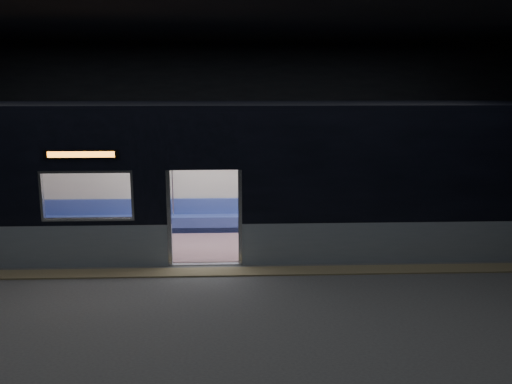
{
  "coord_description": "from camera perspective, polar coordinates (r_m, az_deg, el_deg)",
  "views": [
    {
      "loc": [
        0.62,
        -9.97,
        3.81
      ],
      "look_at": [
        1.12,
        2.3,
        1.32
      ],
      "focal_mm": 38.0,
      "sensor_mm": 36.0,
      "label": 1
    }
  ],
  "objects": [
    {
      "name": "station_envelope",
      "position": [
        9.99,
        -6.02,
        10.57
      ],
      "size": [
        24.0,
        14.0,
        5.0
      ],
      "color": "black",
      "rests_on": "station_floor"
    },
    {
      "name": "metro_car",
      "position": [
        12.68,
        -5.14,
        2.51
      ],
      "size": [
        18.0,
        3.04,
        3.35
      ],
      "color": "#8D99A9",
      "rests_on": "station_floor"
    },
    {
      "name": "tactile_strip",
      "position": [
        11.2,
        -5.45,
        -8.39
      ],
      "size": [
        22.8,
        0.5,
        0.03
      ],
      "primitive_type": "cube",
      "color": "#8C7F59",
      "rests_on": "station_floor"
    },
    {
      "name": "station_floor",
      "position": [
        10.69,
        -5.6,
        -9.49
      ],
      "size": [
        24.0,
        14.0,
        0.01
      ],
      "primitive_type": "cube",
      "color": "#47494C",
      "rests_on": "ground"
    },
    {
      "name": "passenger",
      "position": [
        14.07,
        7.97,
        -0.94
      ],
      "size": [
        0.41,
        0.71,
        1.41
      ],
      "rotation": [
        0.0,
        0.0,
        0.02
      ],
      "color": "black",
      "rests_on": "metro_car"
    },
    {
      "name": "transit_map",
      "position": [
        14.66,
        14.78,
        2.04
      ],
      "size": [
        1.09,
        0.03,
        0.71
      ],
      "primitive_type": "cube",
      "color": "white",
      "rests_on": "metro_car"
    },
    {
      "name": "handbag",
      "position": [
        13.88,
        8.29,
        -1.66
      ],
      "size": [
        0.33,
        0.3,
        0.15
      ],
      "primitive_type": "cube",
      "rotation": [
        0.0,
        0.0,
        0.19
      ],
      "color": "black",
      "rests_on": "passenger"
    }
  ]
}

